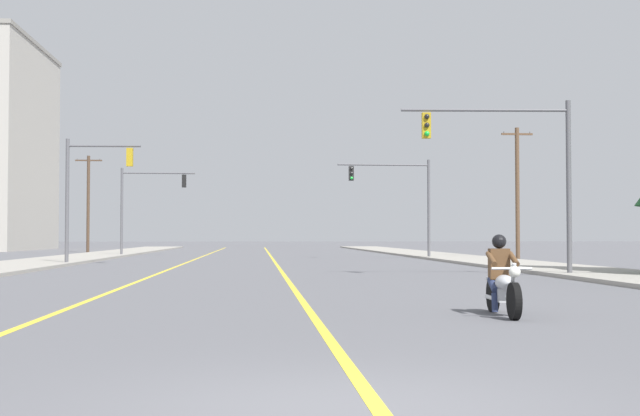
% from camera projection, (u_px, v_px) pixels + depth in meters
% --- Properties ---
extents(ground_plane, '(400.00, 400.00, 0.00)m').
position_uv_depth(ground_plane, '(342.00, 409.00, 6.94)').
color(ground_plane, '#5B5B60').
extents(lane_stripe_center, '(0.16, 100.00, 0.01)m').
position_uv_depth(lane_stripe_center, '(273.00, 259.00, 51.81)').
color(lane_stripe_center, yellow).
rests_on(lane_stripe_center, ground).
extents(lane_stripe_left, '(0.16, 100.00, 0.01)m').
position_uv_depth(lane_stripe_left, '(196.00, 259.00, 51.46)').
color(lane_stripe_left, yellow).
rests_on(lane_stripe_left, ground).
extents(sidewalk_kerb_right, '(4.40, 110.00, 0.14)m').
position_uv_depth(sidewalk_kerb_right, '(475.00, 260.00, 47.69)').
color(sidewalk_kerb_right, '#9E998E').
rests_on(sidewalk_kerb_right, ground).
extents(sidewalk_kerb_left, '(4.40, 110.00, 0.14)m').
position_uv_depth(sidewalk_kerb_left, '(55.00, 261.00, 45.92)').
color(sidewalk_kerb_left, '#9E998E').
rests_on(sidewalk_kerb_left, ground).
extents(motorcycle_with_rider, '(0.70, 2.19, 1.46)m').
position_uv_depth(motorcycle_with_rider, '(502.00, 283.00, 15.12)').
color(motorcycle_with_rider, black).
rests_on(motorcycle_with_rider, ground).
extents(traffic_signal_near_right, '(5.99, 0.50, 6.20)m').
position_uv_depth(traffic_signal_near_right, '(519.00, 158.00, 29.48)').
color(traffic_signal_near_right, '#56565B').
rests_on(traffic_signal_near_right, ground).
extents(traffic_signal_near_left, '(3.66, 0.37, 6.20)m').
position_uv_depth(traffic_signal_near_left, '(88.00, 183.00, 41.23)').
color(traffic_signal_near_left, '#56565B').
rests_on(traffic_signal_near_left, ground).
extents(traffic_signal_mid_right, '(5.85, 0.47, 6.20)m').
position_uv_depth(traffic_signal_mid_right, '(402.00, 192.00, 52.36)').
color(traffic_signal_mid_right, '#56565B').
rests_on(traffic_signal_mid_right, ground).
extents(traffic_signal_mid_left, '(5.17, 0.41, 6.20)m').
position_uv_depth(traffic_signal_mid_left, '(143.00, 198.00, 59.08)').
color(traffic_signal_mid_left, '#56565B').
rests_on(traffic_signal_mid_left, ground).
extents(utility_pole_right_far, '(1.96, 0.26, 8.15)m').
position_uv_depth(utility_pole_right_far, '(517.00, 190.00, 52.06)').
color(utility_pole_right_far, brown).
rests_on(utility_pole_right_far, ground).
extents(utility_pole_left_far, '(2.27, 0.26, 8.29)m').
position_uv_depth(utility_pole_left_far, '(88.00, 202.00, 71.89)').
color(utility_pole_left_far, '#4C3828').
rests_on(utility_pole_left_far, ground).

